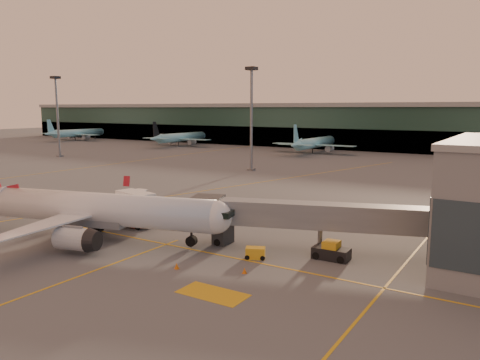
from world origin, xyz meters
The scene contains 14 objects.
ground centered at (0.00, 0.00, 0.00)m, with size 600.00×600.00×0.00m, color #4C4F54.
taxi_markings centered at (-7.32, 44.49, 0.01)m, with size 100.12×173.00×0.01m.
terminal centered at (0.00, 141.79, 8.76)m, with size 400.00×20.00×17.60m.
mast_west_far centered at (-90.00, 62.00, 14.86)m, with size 2.40×2.40×25.60m.
mast_west_near centered at (-20.00, 66.00, 14.86)m, with size 2.40×2.40×25.60m.
distant_aircraft_row centered at (-53.75, 118.00, 0.00)m, with size 225.00×34.00×13.00m.
main_airplane centered at (-4.26, 2.00, 3.58)m, with size 35.98×32.80×11.02m.
jet_bridge centered at (22.52, 12.18, 3.84)m, with size 29.51×12.47×5.58m.
catering_truck centered at (-4.27, 9.61, 2.60)m, with size 6.30×3.82×4.57m.
gpu_cart centered at (16.32, 6.02, 0.58)m, with size 2.37×1.97×1.20m.
pushback_tug centered at (23.09, 10.09, 0.78)m, with size 3.81×2.14×1.93m.
cone_nose centered at (17.69, 1.63, 0.27)m, with size 0.44×0.44×0.56m.
cone_tail centered at (-23.55, 3.33, 0.24)m, with size 0.40×0.40×0.51m.
cone_fwd centered at (11.40, -0.82, 0.29)m, with size 0.48×0.48×0.61m.
Camera 1 is at (40.04, -34.67, 15.57)m, focal length 35.00 mm.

